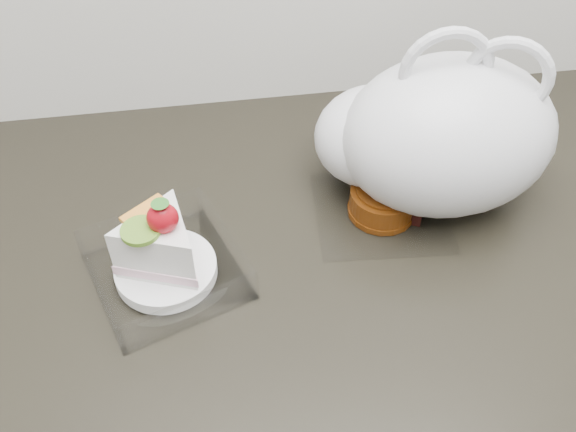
# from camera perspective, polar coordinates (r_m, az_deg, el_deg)

# --- Properties ---
(counter) EXTENTS (2.04, 0.64, 0.90)m
(counter) POSITION_cam_1_polar(r_m,az_deg,el_deg) (1.20, 4.68, -16.11)
(counter) COLOR black
(counter) RESTS_ON ground
(cake_tray) EXTENTS (0.21, 0.21, 0.13)m
(cake_tray) POSITION_cam_1_polar(r_m,az_deg,el_deg) (0.76, -10.99, -3.66)
(cake_tray) COLOR white
(cake_tray) RESTS_ON counter
(mooncake_wrap) EXTENTS (0.19, 0.18, 0.04)m
(mooncake_wrap) POSITION_cam_1_polar(r_m,az_deg,el_deg) (0.85, 8.48, 1.07)
(mooncake_wrap) COLOR white
(mooncake_wrap) RESTS_ON counter
(plastic_bag) EXTENTS (0.33, 0.27, 0.25)m
(plastic_bag) POSITION_cam_1_polar(r_m,az_deg,el_deg) (0.83, 12.75, 7.07)
(plastic_bag) COLOR white
(plastic_bag) RESTS_ON counter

